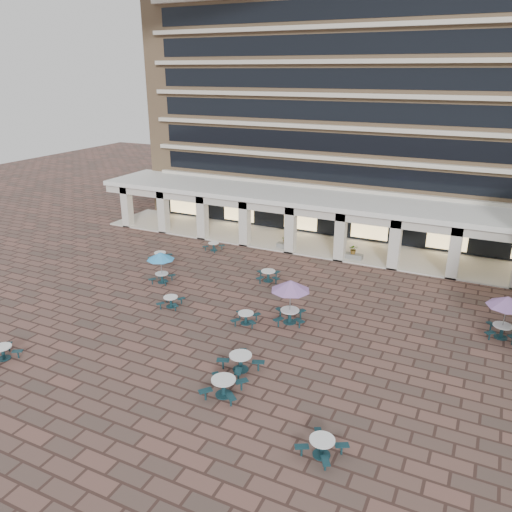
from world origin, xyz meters
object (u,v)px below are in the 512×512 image
object	(u,v)px
picnic_table_3	(322,446)
planter_left	(286,244)
picnic_table_0	(3,351)
picnic_table_1	(241,361)
planter_right	(353,253)

from	to	relation	value
picnic_table_3	planter_left	distance (m)	24.13
picnic_table_0	picnic_table_1	distance (m)	12.52
picnic_table_1	planter_right	bearing A→B (deg)	112.07
picnic_table_1	picnic_table_3	size ratio (longest dim) A/B	1.19
picnic_table_1	planter_right	distance (m)	17.81
picnic_table_0	picnic_table_3	bearing A→B (deg)	16.45
picnic_table_3	planter_left	world-z (taller)	planter_left
picnic_table_3	planter_right	size ratio (longest dim) A/B	1.34
picnic_table_1	planter_left	size ratio (longest dim) A/B	1.59
picnic_table_3	picnic_table_0	bearing A→B (deg)	-161.79
picnic_table_1	picnic_table_0	bearing A→B (deg)	-134.02
picnic_table_0	planter_left	bearing A→B (deg)	87.65
picnic_table_0	picnic_table_1	world-z (taller)	picnic_table_1
picnic_table_0	picnic_table_3	xyz separation A→B (m)	(17.31, 0.56, 0.03)
picnic_table_1	planter_right	size ratio (longest dim) A/B	1.59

